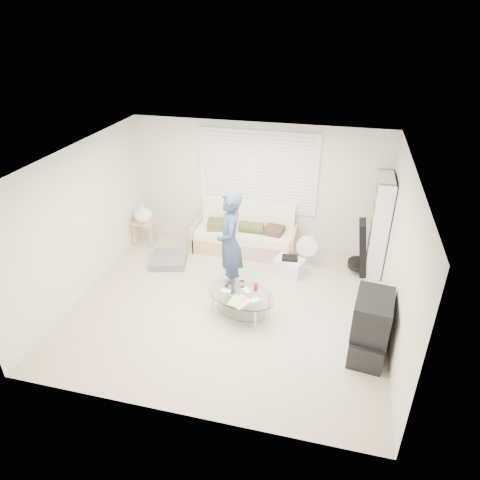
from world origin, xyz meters
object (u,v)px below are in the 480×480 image
(tv_unit, at_px, (370,327))
(futon_sofa, at_px, (245,235))
(coffee_table, at_px, (241,298))
(bookshelf, at_px, (379,225))

(tv_unit, bearing_deg, futon_sofa, 133.68)
(coffee_table, bearing_deg, bookshelf, 43.34)
(futon_sofa, bearing_deg, bookshelf, -3.65)
(futon_sofa, relative_size, coffee_table, 1.58)
(tv_unit, bearing_deg, coffee_table, 169.18)
(futon_sofa, distance_m, coffee_table, 2.15)
(bookshelf, xyz_separation_m, tv_unit, (-0.13, -2.32, -0.46))
(bookshelf, distance_m, tv_unit, 2.36)
(futon_sofa, distance_m, tv_unit, 3.42)
(bookshelf, bearing_deg, tv_unit, -93.10)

